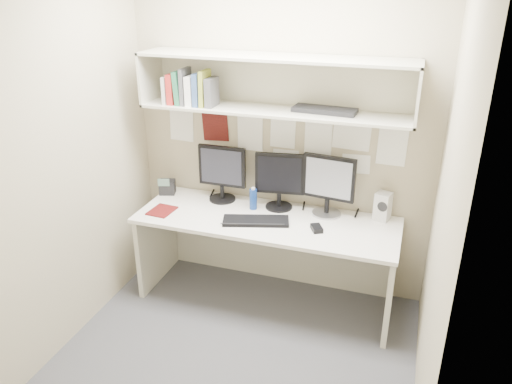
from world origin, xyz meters
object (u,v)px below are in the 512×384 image
(monitor_right, at_px, (328,183))
(monitor_center, at_px, (280,178))
(maroon_notebook, at_px, (162,211))
(desk_phone, at_px, (167,187))
(monitor_left, at_px, (222,171))
(desk, at_px, (266,259))
(speaker, at_px, (383,206))
(keyboard, at_px, (256,221))

(monitor_right, bearing_deg, monitor_center, -173.01)
(monitor_center, xyz_separation_m, maroon_notebook, (-0.85, -0.37, -0.24))
(desk_phone, bearing_deg, monitor_left, -13.50)
(desk, xyz_separation_m, speaker, (0.83, 0.25, 0.47))
(desk, height_order, monitor_right, monitor_right)
(speaker, xyz_separation_m, desk_phone, (-1.77, -0.07, -0.05))
(desk, xyz_separation_m, desk_phone, (-0.94, 0.19, 0.42))
(desk, distance_m, monitor_center, 0.65)
(desk, distance_m, keyboard, 0.39)
(monitor_left, distance_m, monitor_right, 0.87)
(desk, distance_m, monitor_left, 0.79)
(keyboard, relative_size, desk_phone, 3.19)
(monitor_left, xyz_separation_m, desk_phone, (-0.49, -0.03, -0.19))
(monitor_center, bearing_deg, monitor_left, 171.49)
(desk, relative_size, monitor_left, 4.35)
(monitor_center, height_order, monitor_right, monitor_right)
(monitor_center, bearing_deg, desk, -107.89)
(keyboard, height_order, maroon_notebook, keyboard)
(monitor_left, relative_size, keyboard, 0.93)
(monitor_right, bearing_deg, desk, -145.45)
(keyboard, xyz_separation_m, desk_phone, (-0.88, 0.28, 0.05))
(keyboard, xyz_separation_m, maroon_notebook, (-0.76, -0.05, -0.01))
(monitor_right, xyz_separation_m, speaker, (0.41, 0.03, -0.15))
(monitor_left, distance_m, maroon_notebook, 0.57)
(desk_phone, bearing_deg, maroon_notebook, -87.22)
(monitor_right, distance_m, desk_phone, 1.37)
(keyboard, distance_m, desk_phone, 0.93)
(monitor_left, height_order, keyboard, monitor_left)
(monitor_left, xyz_separation_m, maroon_notebook, (-0.37, -0.37, -0.25))
(monitor_right, xyz_separation_m, keyboard, (-0.48, -0.31, -0.25))
(monitor_center, height_order, speaker, monitor_center)
(monitor_center, distance_m, desk_phone, 0.99)
(keyboard, bearing_deg, maroon_notebook, 167.35)
(desk, bearing_deg, speaker, 16.92)
(maroon_notebook, height_order, desk_phone, desk_phone)
(desk, xyz_separation_m, keyboard, (-0.06, -0.09, 0.38))
(monitor_center, xyz_separation_m, monitor_right, (0.38, -0.00, 0.01))
(desk, distance_m, desk_phone, 1.05)
(monitor_center, distance_m, monitor_right, 0.38)
(desk, relative_size, desk_phone, 12.93)
(monitor_right, relative_size, desk_phone, 3.06)
(speaker, bearing_deg, monitor_right, -159.14)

